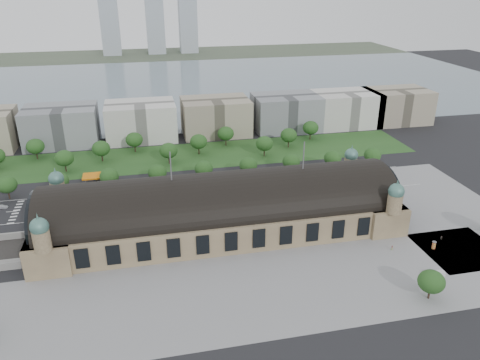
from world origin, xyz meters
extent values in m
plane|color=black|center=(0.00, 0.00, 0.00)|extent=(900.00, 900.00, 0.00)
cube|color=tan|center=(0.00, 0.00, 6.00)|extent=(150.00, 40.00, 12.00)
cube|color=tan|center=(-67.00, 0.00, 6.00)|extent=(16.00, 43.00, 12.00)
cube|color=tan|center=(67.00, 0.00, 6.00)|extent=(16.00, 43.00, 12.00)
cylinder|color=black|center=(0.00, 0.00, 12.00)|extent=(144.00, 37.60, 37.60)
cylinder|color=black|center=(-73.00, 0.00, 14.00)|extent=(1.20, 32.00, 32.00)
cylinder|color=black|center=(73.00, 0.00, 14.00)|extent=(1.20, 32.00, 32.00)
cylinder|color=tan|center=(-67.00, 21.00, 16.00)|extent=(6.00, 6.00, 8.00)
sphere|color=#4A776C|center=(-67.00, 21.00, 21.50)|extent=(6.40, 6.40, 6.40)
cone|color=#4A776C|center=(-67.00, 21.00, 25.50)|extent=(1.00, 1.00, 2.50)
cylinder|color=tan|center=(67.00, 21.00, 16.00)|extent=(6.00, 6.00, 8.00)
sphere|color=#4A776C|center=(67.00, 21.00, 21.50)|extent=(6.40, 6.40, 6.40)
cone|color=#4A776C|center=(67.00, 21.00, 25.50)|extent=(1.00, 1.00, 2.50)
cylinder|color=tan|center=(-67.00, -21.00, 16.00)|extent=(6.00, 6.00, 8.00)
sphere|color=#4A776C|center=(-67.00, -21.00, 21.50)|extent=(6.40, 6.40, 6.40)
cone|color=#4A776C|center=(-67.00, -21.00, 25.50)|extent=(1.00, 1.00, 2.50)
cylinder|color=tan|center=(67.00, -21.00, 16.00)|extent=(6.00, 6.00, 8.00)
sphere|color=#4A776C|center=(67.00, -21.00, 21.50)|extent=(6.40, 6.40, 6.40)
cone|color=#4A776C|center=(67.00, -21.00, 25.50)|extent=(1.00, 1.00, 2.50)
cylinder|color=#59595B|center=(-20.00, 0.00, 31.50)|extent=(0.50, 0.50, 12.00)
cylinder|color=#59595B|center=(35.00, 0.00, 31.50)|extent=(0.50, 0.50, 12.00)
cube|color=gray|center=(10.00, -44.00, 0.00)|extent=(190.00, 48.00, 0.12)
cube|color=gray|center=(103.00, 0.00, 0.00)|extent=(56.00, 100.00, 0.12)
cube|color=black|center=(-20.00, 38.00, 0.00)|extent=(260.00, 26.00, 0.10)
cube|color=#254E1F|center=(-15.00, 93.00, 0.00)|extent=(300.00, 45.00, 0.10)
cube|color=orange|center=(-55.00, 62.00, 4.70)|extent=(14.00, 9.00, 0.70)
cube|color=#59595B|center=(-53.00, 68.00, 1.60)|extent=(7.00, 5.00, 3.20)
cylinder|color=#59595B|center=(-60.50, 65.20, 2.20)|extent=(0.50, 0.50, 4.40)
cylinder|color=#59595B|center=(-49.50, 65.20, 2.20)|extent=(0.50, 0.50, 4.40)
cylinder|color=#59595B|center=(-60.50, 58.80, 2.20)|extent=(0.50, 0.50, 4.40)
cylinder|color=#59595B|center=(-49.50, 58.80, 2.20)|extent=(0.50, 0.50, 4.40)
cube|color=slate|center=(0.00, 298.00, 0.00)|extent=(700.00, 320.00, 0.08)
cube|color=#44513D|center=(0.00, 498.00, 0.00)|extent=(700.00, 120.00, 0.14)
cube|color=#9EA8B2|center=(-60.00, 508.00, 40.00)|extent=(24.00, 24.00, 80.00)
cube|color=#9EA8B2|center=(0.00, 508.00, 42.50)|extent=(24.00, 24.00, 85.00)
cube|color=#9EA8B2|center=(45.00, 508.00, 37.50)|extent=(24.00, 24.00, 75.00)
cube|color=gray|center=(-80.00, 133.00, 12.00)|extent=(45.00, 32.00, 24.00)
cube|color=silver|center=(-30.00, 133.00, 12.00)|extent=(45.00, 32.00, 24.00)
cube|color=tan|center=(20.00, 133.00, 12.00)|extent=(45.00, 32.00, 24.00)
cube|color=gray|center=(70.00, 133.00, 12.00)|extent=(45.00, 32.00, 24.00)
cube|color=silver|center=(115.00, 133.00, 12.00)|extent=(45.00, 32.00, 24.00)
cube|color=tan|center=(155.00, 133.00, 12.00)|extent=(45.00, 32.00, 24.00)
cylinder|color=#2D2116|center=(-96.00, 53.00, 2.16)|extent=(0.70, 0.70, 4.32)
ellipsoid|color=#1B4518|center=(-96.00, 53.00, 7.44)|extent=(9.60, 9.60, 8.16)
cylinder|color=#2D2116|center=(-72.00, 53.00, 2.16)|extent=(0.70, 0.70, 4.32)
ellipsoid|color=#1B4518|center=(-72.00, 53.00, 7.44)|extent=(9.60, 9.60, 8.16)
cylinder|color=#2D2116|center=(-48.00, 53.00, 2.16)|extent=(0.70, 0.70, 4.32)
ellipsoid|color=#1B4518|center=(-48.00, 53.00, 7.44)|extent=(9.60, 9.60, 8.16)
cylinder|color=#2D2116|center=(-24.00, 53.00, 2.16)|extent=(0.70, 0.70, 4.32)
ellipsoid|color=#1B4518|center=(-24.00, 53.00, 7.44)|extent=(9.60, 9.60, 8.16)
cylinder|color=#2D2116|center=(0.00, 53.00, 2.16)|extent=(0.70, 0.70, 4.32)
ellipsoid|color=#1B4518|center=(0.00, 53.00, 7.44)|extent=(9.60, 9.60, 8.16)
cylinder|color=#2D2116|center=(24.00, 53.00, 2.16)|extent=(0.70, 0.70, 4.32)
ellipsoid|color=#1B4518|center=(24.00, 53.00, 7.44)|extent=(9.60, 9.60, 8.16)
cylinder|color=#2D2116|center=(48.00, 53.00, 2.16)|extent=(0.70, 0.70, 4.32)
ellipsoid|color=#1B4518|center=(48.00, 53.00, 7.44)|extent=(9.60, 9.60, 8.16)
cylinder|color=#2D2116|center=(72.00, 53.00, 2.16)|extent=(0.70, 0.70, 4.32)
ellipsoid|color=#1B4518|center=(72.00, 53.00, 7.44)|extent=(9.60, 9.60, 8.16)
cylinder|color=#2D2116|center=(96.00, 53.00, 2.16)|extent=(0.70, 0.70, 4.32)
ellipsoid|color=#1B4518|center=(96.00, 53.00, 7.44)|extent=(9.60, 9.60, 8.16)
cylinder|color=#2D2116|center=(-92.00, 107.00, 2.34)|extent=(0.70, 0.70, 4.68)
ellipsoid|color=#1B4518|center=(-92.00, 107.00, 8.06)|extent=(10.40, 10.40, 8.84)
cylinder|color=#2D2116|center=(-73.00, 83.00, 2.34)|extent=(0.70, 0.70, 4.68)
ellipsoid|color=#1B4518|center=(-73.00, 83.00, 8.06)|extent=(10.40, 10.40, 8.84)
cylinder|color=#2D2116|center=(-54.00, 95.00, 2.34)|extent=(0.70, 0.70, 4.68)
ellipsoid|color=#1B4518|center=(-54.00, 95.00, 8.06)|extent=(10.40, 10.40, 8.84)
cylinder|color=#2D2116|center=(-35.00, 107.00, 2.34)|extent=(0.70, 0.70, 4.68)
ellipsoid|color=#1B4518|center=(-35.00, 107.00, 8.06)|extent=(10.40, 10.40, 8.84)
cylinder|color=#2D2116|center=(-16.00, 83.00, 2.34)|extent=(0.70, 0.70, 4.68)
ellipsoid|color=#1B4518|center=(-16.00, 83.00, 8.06)|extent=(10.40, 10.40, 8.84)
cylinder|color=#2D2116|center=(3.00, 95.00, 2.34)|extent=(0.70, 0.70, 4.68)
ellipsoid|color=#1B4518|center=(3.00, 95.00, 8.06)|extent=(10.40, 10.40, 8.84)
cylinder|color=#2D2116|center=(22.00, 107.00, 2.34)|extent=(0.70, 0.70, 4.68)
ellipsoid|color=#1B4518|center=(22.00, 107.00, 8.06)|extent=(10.40, 10.40, 8.84)
cylinder|color=#2D2116|center=(41.00, 83.00, 2.34)|extent=(0.70, 0.70, 4.68)
ellipsoid|color=#1B4518|center=(41.00, 83.00, 8.06)|extent=(10.40, 10.40, 8.84)
cylinder|color=#2D2116|center=(60.00, 95.00, 2.34)|extent=(0.70, 0.70, 4.68)
ellipsoid|color=#1B4518|center=(60.00, 95.00, 8.06)|extent=(10.40, 10.40, 8.84)
cylinder|color=#2D2116|center=(79.00, 107.00, 2.34)|extent=(0.70, 0.70, 4.68)
ellipsoid|color=#1B4518|center=(79.00, 107.00, 8.06)|extent=(10.40, 10.40, 8.84)
cylinder|color=#2D2116|center=(60.00, -60.00, 1.98)|extent=(0.70, 0.70, 3.96)
ellipsoid|color=#1B4518|center=(60.00, -60.00, 6.82)|extent=(9.00, 9.00, 7.65)
imported|color=#979A9F|center=(-96.96, 42.44, 0.80)|extent=(4.99, 2.23, 1.59)
imported|color=maroon|center=(-24.17, 47.05, 0.74)|extent=(5.26, 2.49, 1.48)
imported|color=#182644|center=(4.49, 37.64, 0.74)|extent=(4.56, 2.29, 1.49)
imported|color=slate|center=(30.96, 46.33, 0.74)|extent=(4.52, 1.67, 1.48)
imported|color=#BBBABD|center=(73.60, 28.39, 0.73)|extent=(5.43, 2.87, 1.45)
imported|color=black|center=(-61.21, 21.00, 0.75)|extent=(4.65, 3.90, 1.50)
imported|color=maroon|center=(-47.78, 21.00, 0.76)|extent=(6.03, 4.61, 1.52)
imported|color=#1C1E4F|center=(-73.22, 25.00, 0.76)|extent=(5.58, 4.38, 1.51)
imported|color=slate|center=(-64.30, 25.00, 0.81)|extent=(4.90, 4.51, 1.62)
imported|color=silver|center=(-57.71, 21.00, 0.75)|extent=(4.80, 3.30, 1.50)
imported|color=gray|center=(-21.47, 21.00, 0.70)|extent=(5.47, 4.90, 1.41)
imported|color=black|center=(-30.36, 21.00, 0.67)|extent=(4.78, 4.37, 1.34)
imported|color=red|center=(-25.00, 27.00, 1.65)|extent=(12.00, 3.72, 3.29)
imported|color=beige|center=(5.48, 32.00, 1.82)|extent=(13.21, 3.57, 3.65)
imported|color=silver|center=(26.68, 31.57, 1.47)|extent=(10.62, 2.90, 2.93)
cube|color=#BCBCBE|center=(70.00, -49.74, 1.15)|extent=(5.34, 2.23, 2.29)
cube|color=#BCBCBE|center=(68.06, -49.70, 0.79)|extent=(1.45, 1.97, 1.59)
cylinder|color=#B33C2C|center=(80.00, -32.24, 1.50)|extent=(1.40, 1.40, 3.00)
cylinder|color=#59595B|center=(80.00, -32.24, 3.10)|extent=(1.70, 1.70, 0.25)
imported|color=gray|center=(63.25, -29.71, 0.97)|extent=(0.99, 0.62, 1.94)
imported|color=gray|center=(87.30, -26.53, 0.89)|extent=(0.95, 0.98, 1.78)
camera|label=1|loc=(-29.74, -172.11, 100.23)|focal=35.00mm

